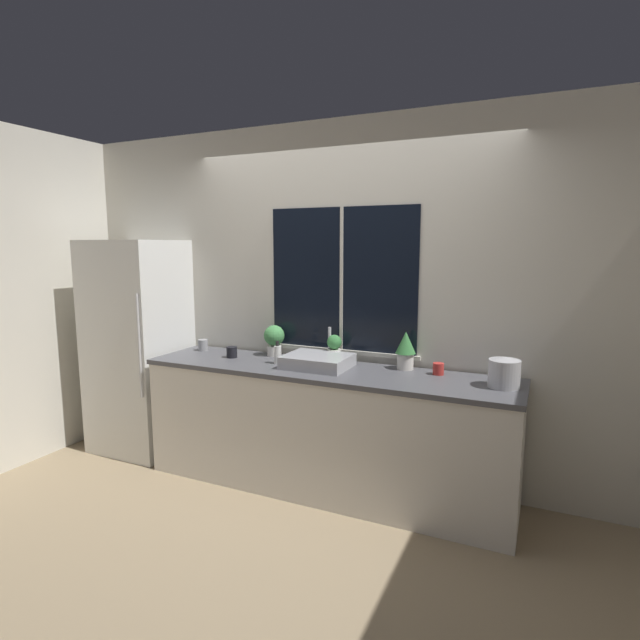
# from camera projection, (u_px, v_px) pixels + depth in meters

# --- Properties ---
(ground_plane) EXTENTS (14.00, 14.00, 0.00)m
(ground_plane) POSITION_uv_depth(u_px,v_px,m) (305.00, 506.00, 3.43)
(ground_plane) COLOR #937F60
(wall_back) EXTENTS (8.00, 0.09, 2.70)m
(wall_back) POSITION_uv_depth(u_px,v_px,m) (343.00, 301.00, 3.83)
(wall_back) COLOR silver
(wall_back) RESTS_ON ground_plane
(wall_left) EXTENTS (0.06, 7.00, 2.70)m
(wall_left) POSITION_uv_depth(u_px,v_px,m) (170.00, 284.00, 5.58)
(wall_left) COLOR silver
(wall_left) RESTS_ON ground_plane
(counter) EXTENTS (2.72, 0.62, 0.90)m
(counter) POSITION_uv_depth(u_px,v_px,m) (323.00, 429.00, 3.63)
(counter) COLOR white
(counter) RESTS_ON ground_plane
(refrigerator) EXTENTS (0.74, 0.65, 1.82)m
(refrigerator) POSITION_uv_depth(u_px,v_px,m) (139.00, 346.00, 4.32)
(refrigerator) COLOR silver
(refrigerator) RESTS_ON ground_plane
(sink) EXTENTS (0.46, 0.42, 0.26)m
(sink) POSITION_uv_depth(u_px,v_px,m) (318.00, 361.00, 3.60)
(sink) COLOR #ADADB2
(sink) RESTS_ON counter
(potted_plant_left) EXTENTS (0.16, 0.16, 0.25)m
(potted_plant_left) POSITION_uv_depth(u_px,v_px,m) (274.00, 338.00, 3.97)
(potted_plant_left) COLOR silver
(potted_plant_left) RESTS_ON counter
(potted_plant_center) EXTENTS (0.11, 0.11, 0.21)m
(potted_plant_center) POSITION_uv_depth(u_px,v_px,m) (334.00, 348.00, 3.76)
(potted_plant_center) COLOR silver
(potted_plant_center) RESTS_ON counter
(potted_plant_right) EXTENTS (0.14, 0.14, 0.27)m
(potted_plant_right) POSITION_uv_depth(u_px,v_px,m) (406.00, 349.00, 3.53)
(potted_plant_right) COLOR silver
(potted_plant_right) RESTS_ON counter
(soap_bottle) EXTENTS (0.05, 0.05, 0.17)m
(soap_bottle) POSITION_uv_depth(u_px,v_px,m) (278.00, 354.00, 3.70)
(soap_bottle) COLOR white
(soap_bottle) RESTS_ON counter
(mug_grey) EXTENTS (0.08, 0.08, 0.09)m
(mug_grey) POSITION_uv_depth(u_px,v_px,m) (203.00, 345.00, 4.17)
(mug_grey) COLOR gray
(mug_grey) RESTS_ON counter
(mug_red) EXTENTS (0.07, 0.07, 0.08)m
(mug_red) POSITION_uv_depth(u_px,v_px,m) (438.00, 369.00, 3.39)
(mug_red) COLOR #B72D28
(mug_red) RESTS_ON counter
(mug_black) EXTENTS (0.08, 0.08, 0.09)m
(mug_black) POSITION_uv_depth(u_px,v_px,m) (232.00, 352.00, 3.91)
(mug_black) COLOR black
(mug_black) RESTS_ON counter
(kettle) EXTENTS (0.19, 0.19, 0.19)m
(kettle) POSITION_uv_depth(u_px,v_px,m) (504.00, 372.00, 3.08)
(kettle) COLOR #B2B2B7
(kettle) RESTS_ON counter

